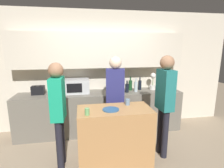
{
  "coord_description": "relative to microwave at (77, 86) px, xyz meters",
  "views": [
    {
      "loc": [
        -0.4,
        -2.32,
        1.9
      ],
      "look_at": [
        0.1,
        0.51,
        1.29
      ],
      "focal_mm": 28.0,
      "sensor_mm": 36.0,
      "label": 1
    }
  ],
  "objects": [
    {
      "name": "bottle_5",
      "position": [
        1.44,
        0.03,
        -0.03
      ],
      "size": [
        0.08,
        0.08,
        0.3
      ],
      "color": "black",
      "rests_on": "back_counter"
    },
    {
      "name": "bottle_2",
      "position": [
        1.08,
        -0.16,
        -0.05
      ],
      "size": [
        0.08,
        0.08,
        0.26
      ],
      "color": "black",
      "rests_on": "back_counter"
    },
    {
      "name": "back_wall",
      "position": [
        0.51,
        0.19,
        0.48
      ],
      "size": [
        6.4,
        0.4,
        2.7
      ],
      "color": "beige",
      "rests_on": "ground_plane"
    },
    {
      "name": "person_center",
      "position": [
        -0.26,
        -1.17,
        -0.06
      ],
      "size": [
        0.22,
        0.35,
        1.68
      ],
      "rotation": [
        0.0,
        0.0,
        -1.62
      ],
      "color": "black",
      "rests_on": "ground_plane"
    },
    {
      "name": "microwave",
      "position": [
        0.0,
        0.0,
        0.0
      ],
      "size": [
        0.52,
        0.39,
        0.3
      ],
      "color": "#B7BABC",
      "rests_on": "back_counter"
    },
    {
      "name": "plate_on_island",
      "position": [
        0.54,
        -1.25,
        -0.12
      ],
      "size": [
        0.26,
        0.26,
        0.01
      ],
      "color": "#2D5684",
      "rests_on": "kitchen_island"
    },
    {
      "name": "person_right",
      "position": [
        1.47,
        -1.16,
        0.0
      ],
      "size": [
        0.23,
        0.35,
        1.77
      ],
      "rotation": [
        0.0,
        0.0,
        -4.66
      ],
      "color": "black",
      "rests_on": "ground_plane"
    },
    {
      "name": "toaster",
      "position": [
        -0.81,
        0.0,
        -0.06
      ],
      "size": [
        0.26,
        0.16,
        0.18
      ],
      "color": "black",
      "rests_on": "back_counter"
    },
    {
      "name": "bottle_0",
      "position": [
        0.85,
        -0.16,
        -0.05
      ],
      "size": [
        0.09,
        0.09,
        0.25
      ],
      "color": "maroon",
      "rests_on": "back_counter"
    },
    {
      "name": "bottle_1",
      "position": [
        0.97,
        -0.01,
        -0.06
      ],
      "size": [
        0.08,
        0.08,
        0.24
      ],
      "color": "#472814",
      "rests_on": "back_counter"
    },
    {
      "name": "kitchen_island",
      "position": [
        0.61,
        -1.21,
        -0.59
      ],
      "size": [
        1.18,
        0.59,
        0.94
      ],
      "color": "#B27F4C",
      "rests_on": "ground_plane"
    },
    {
      "name": "bottle_4",
      "position": [
        1.3,
        -0.12,
        -0.03
      ],
      "size": [
        0.08,
        0.08,
        0.3
      ],
      "color": "silver",
      "rests_on": "back_counter"
    },
    {
      "name": "cup_1",
      "position": [
        0.86,
        -1.06,
        -0.07
      ],
      "size": [
        0.08,
        0.08,
        0.1
      ],
      "color": "#6785A3",
      "rests_on": "kitchen_island"
    },
    {
      "name": "potted_plant",
      "position": [
        1.75,
        0.0,
        0.05
      ],
      "size": [
        0.14,
        0.14,
        0.4
      ],
      "color": "silver",
      "rests_on": "back_counter"
    },
    {
      "name": "cup_0",
      "position": [
        0.17,
        -1.4,
        -0.07
      ],
      "size": [
        0.07,
        0.07,
        0.1
      ],
      "color": "#6AAB65",
      "rests_on": "kitchen_island"
    },
    {
      "name": "bottle_3",
      "position": [
        1.21,
        0.02,
        -0.03
      ],
      "size": [
        0.08,
        0.08,
        0.31
      ],
      "color": "#194723",
      "rests_on": "back_counter"
    },
    {
      "name": "person_left",
      "position": [
        0.72,
        -0.65,
        -0.02
      ],
      "size": [
        0.37,
        0.26,
        1.73
      ],
      "rotation": [
        0.0,
        0.0,
        -3.35
      ],
      "color": "black",
      "rests_on": "ground_plane"
    },
    {
      "name": "back_counter",
      "position": [
        0.51,
        -0.08,
        -0.61
      ],
      "size": [
        3.6,
        0.62,
        0.91
      ],
      "color": "#6B665B",
      "rests_on": "ground_plane"
    }
  ]
}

